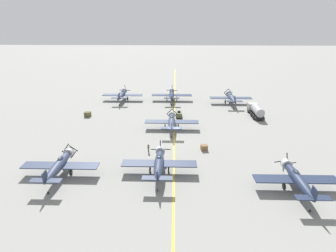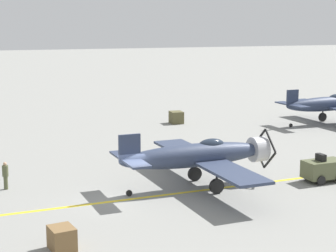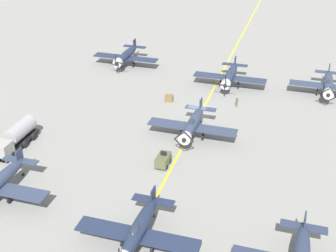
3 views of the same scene
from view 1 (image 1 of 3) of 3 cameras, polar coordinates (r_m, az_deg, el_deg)
ground_plane at (r=54.47m, az=1.35°, el=-2.78°), size 400.00×400.00×0.00m
taxiway_stripe at (r=54.47m, az=1.35°, el=-2.78°), size 0.30×160.00×0.01m
airplane_far_center at (r=79.06m, az=0.83°, el=6.91°), size 12.00×9.98×3.80m
airplane_near_left at (r=44.63m, az=-22.62°, el=-7.84°), size 12.00×9.98×3.65m
airplane_far_right at (r=78.26m, az=13.56°, el=6.11°), size 12.00×9.98×3.65m
airplane_far_left at (r=80.35m, az=-9.92°, el=6.83°), size 12.00×9.98×3.79m
airplane_near_right at (r=42.31m, az=26.34°, el=-10.26°), size 12.00×9.98×3.78m
airplane_near_center at (r=41.82m, az=-1.96°, el=-8.05°), size 12.00×9.98×3.80m
airplane_mid_center at (r=58.22m, az=0.81°, el=1.09°), size 12.00×9.98×3.65m
fuel_tanker at (r=70.37m, az=18.59°, el=3.29°), size 2.67×8.00×2.98m
tow_tractor at (r=65.97m, az=2.40°, el=2.57°), size 1.57×2.60×1.79m
ground_crew_walking at (r=48.89m, az=-4.28°, el=-4.75°), size 0.37×0.37×1.69m
supply_crate_by_tanker at (r=69.52m, az=-17.10°, el=2.45°), size 1.56×1.34×1.20m
supply_crate_mid_lane at (r=50.20m, az=7.88°, el=-4.67°), size 1.34×1.16×1.03m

